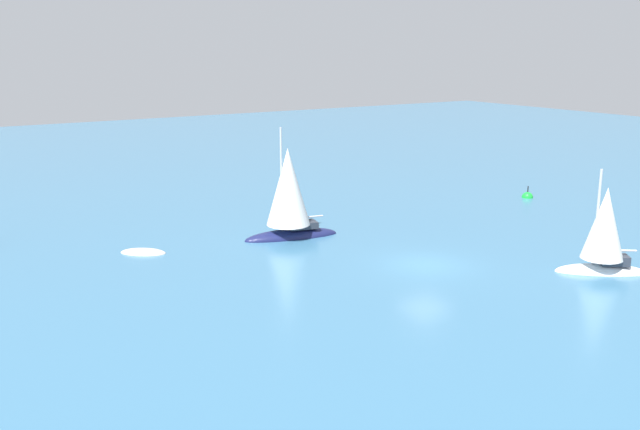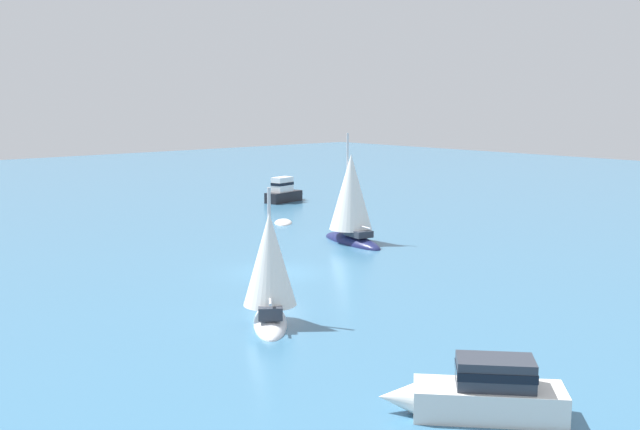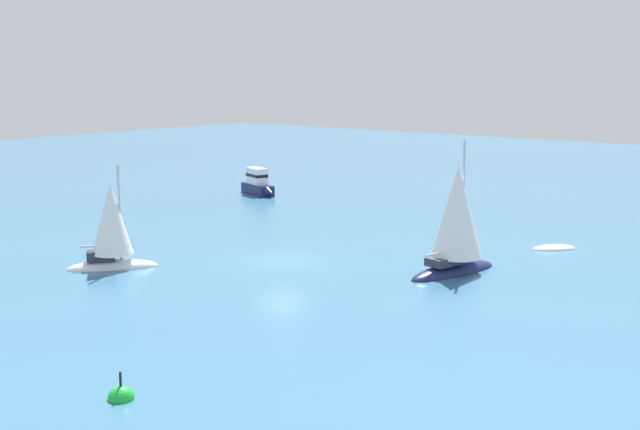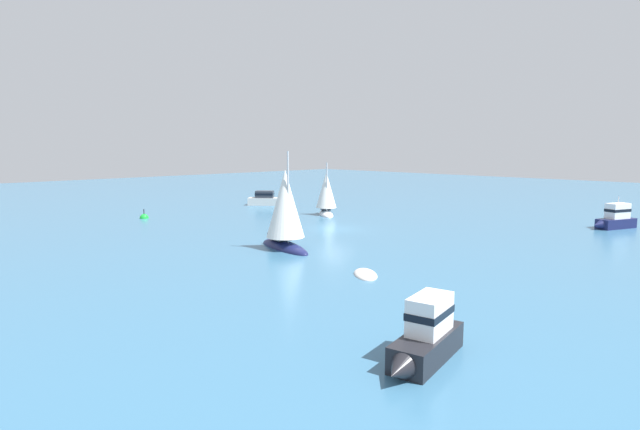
# 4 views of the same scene
# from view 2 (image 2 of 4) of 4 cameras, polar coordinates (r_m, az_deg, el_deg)

# --- Properties ---
(ground_plane) EXTENTS (160.00, 160.00, 0.00)m
(ground_plane) POSITION_cam_2_polar(r_m,az_deg,el_deg) (38.72, -3.21, -4.29)
(ground_plane) COLOR teal
(tender) EXTENTS (2.59, 2.74, 0.47)m
(tender) POSITION_cam_2_polar(r_m,az_deg,el_deg) (53.85, -2.74, -0.59)
(tender) COLOR silver
(tender) RESTS_ON ground
(powerboat_1) EXTENTS (4.25, 4.60, 1.69)m
(powerboat_1) POSITION_cam_2_polar(r_m,az_deg,el_deg) (22.12, 11.92, -12.71)
(powerboat_1) COLOR silver
(powerboat_1) RESTS_ON ground
(yacht) EXTENTS (3.82, 4.42, 5.71)m
(yacht) POSITION_cam_2_polar(r_m,az_deg,el_deg) (29.83, -3.73, -4.54)
(yacht) COLOR white
(yacht) RESTS_ON ground
(sailboat) EXTENTS (3.06, 5.91, 7.08)m
(sailboat) POSITION_cam_2_polar(r_m,az_deg,el_deg) (46.27, 2.33, 0.83)
(sailboat) COLOR #191E4C
(sailboat) RESTS_ON ground
(powerboat_2) EXTENTS (4.49, 1.88, 2.10)m
(powerboat_2) POSITION_cam_2_polar(r_m,az_deg,el_deg) (64.65, -2.63, 1.72)
(powerboat_2) COLOR black
(powerboat_2) RESTS_ON ground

